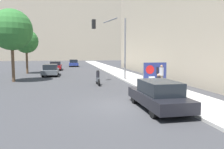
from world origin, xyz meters
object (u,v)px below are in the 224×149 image
protest_banner (155,72)px  car_on_road_midblock (56,66)px  pedestrian_behind (157,74)px  car_on_road_nearest (51,70)px  street_tree_near_curb (11,30)px  motorcycle_on_road (98,79)px  street_tree_midblock (26,41)px  traffic_light_pole (114,38)px  jogger_on_sidewalk (161,75)px  car_on_road_distant (74,63)px  seated_protester (159,82)px  parked_car_curbside (158,95)px

protest_banner → car_on_road_midblock: bearing=116.2°
pedestrian_behind → protest_banner: size_ratio=0.75×
car_on_road_nearest → car_on_road_midblock: 9.09m
pedestrian_behind → street_tree_near_curb: 14.04m
motorcycle_on_road → street_tree_midblock: street_tree_midblock is taller
protest_banner → traffic_light_pole: 5.39m
jogger_on_sidewalk → car_on_road_midblock: (-9.37, 20.18, -0.28)m
jogger_on_sidewalk → pedestrian_behind: size_ratio=1.04×
jogger_on_sidewalk → car_on_road_distant: (-6.32, 28.90, -0.28)m
jogger_on_sidewalk → car_on_road_midblock: size_ratio=0.35×
street_tree_midblock → pedestrian_behind: bearing=-45.5°
seated_protester → car_on_road_distant: bearing=104.3°
car_on_road_midblock → street_tree_midblock: 7.52m
protest_banner → street_tree_midblock: (-12.70, 13.27, 3.19)m
seated_protester → protest_banner: 3.79m
seated_protester → car_on_road_nearest: 15.77m
street_tree_midblock → parked_car_curbside: bearing=-65.0°
jogger_on_sidewalk → street_tree_midblock: (-12.76, 14.49, 3.30)m
seated_protester → street_tree_midblock: (-11.52, 16.86, 3.50)m
car_on_road_midblock → street_tree_midblock: street_tree_midblock is taller
car_on_road_nearest → car_on_road_midblock: bearing=89.4°
car_on_road_midblock → street_tree_near_curb: size_ratio=0.69×
street_tree_near_curb → street_tree_midblock: bearing=91.7°
jogger_on_sidewalk → seated_protester: bearing=89.8°
jogger_on_sidewalk → motorcycle_on_road: (-4.84, 2.29, -0.43)m
traffic_light_pole → street_tree_midblock: 13.96m
protest_banner → car_on_road_nearest: bearing=133.6°
pedestrian_behind → motorcycle_on_road: bearing=49.6°
car_on_road_midblock → motorcycle_on_road: bearing=-75.8°
protest_banner → motorcycle_on_road: size_ratio=1.03×
protest_banner → street_tree_midblock: street_tree_midblock is taller
seated_protester → street_tree_midblock: size_ratio=0.20×
traffic_light_pole → motorcycle_on_road: traffic_light_pole is taller
seated_protester → parked_car_curbside: parked_car_curbside is taller
car_on_road_distant → motorcycle_on_road: size_ratio=2.00×
car_on_road_midblock → car_on_road_distant: (3.06, 8.72, -0.00)m
street_tree_near_curb → traffic_light_pole: bearing=-7.9°
pedestrian_behind → traffic_light_pole: 5.53m
seated_protester → pedestrian_behind: pedestrian_behind is taller
car_on_road_distant → street_tree_near_curb: bearing=-105.0°
street_tree_near_curb → street_tree_midblock: street_tree_near_curb is taller
seated_protester → motorcycle_on_road: (-3.60, 4.66, -0.23)m
pedestrian_behind → car_on_road_midblock: size_ratio=0.34×
parked_car_curbside → motorcycle_on_road: size_ratio=2.18×
seated_protester → traffic_light_pole: traffic_light_pole is taller
seated_protester → car_on_road_midblock: bearing=114.9°
protest_banner → car_on_road_distant: protest_banner is taller
seated_protester → street_tree_near_curb: 14.56m
jogger_on_sidewalk → traffic_light_pole: bearing=-29.8°
street_tree_midblock → street_tree_near_curb: bearing=-88.3°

